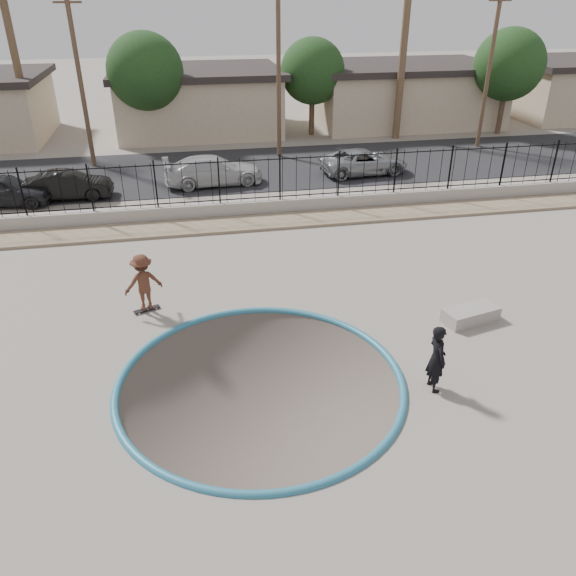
% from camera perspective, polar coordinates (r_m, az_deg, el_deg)
% --- Properties ---
extents(ground, '(120.00, 120.00, 2.20)m').
position_cam_1_polar(ground, '(25.67, -7.00, 6.26)').
color(ground, gray).
rests_on(ground, ground).
extents(bowl_pit, '(6.84, 6.84, 1.80)m').
position_cam_1_polar(bowl_pit, '(13.77, -2.81, -9.56)').
color(bowl_pit, '#50453D').
rests_on(bowl_pit, ground).
extents(coping_ring, '(7.04, 7.04, 0.20)m').
position_cam_1_polar(coping_ring, '(13.77, -2.81, -9.56)').
color(coping_ring, teal).
rests_on(coping_ring, ground).
extents(rock_strip, '(42.00, 1.60, 0.11)m').
position_cam_1_polar(rock_strip, '(22.65, -6.59, 6.37)').
color(rock_strip, '#9E8867').
rests_on(rock_strip, ground).
extents(retaining_wall, '(42.00, 0.45, 0.60)m').
position_cam_1_polar(retaining_wall, '(23.59, -6.86, 7.90)').
color(retaining_wall, '#A29B8E').
rests_on(retaining_wall, ground).
extents(fence, '(40.00, 0.04, 1.80)m').
position_cam_1_polar(fence, '(23.20, -7.03, 10.67)').
color(fence, black).
rests_on(fence, retaining_wall).
extents(street, '(90.00, 8.00, 0.04)m').
position_cam_1_polar(street, '(30.03, -7.91, 11.74)').
color(street, black).
rests_on(street, ground).
extents(house_center, '(10.60, 8.60, 3.90)m').
position_cam_1_polar(house_center, '(38.86, -9.10, 18.39)').
color(house_center, tan).
rests_on(house_center, ground).
extents(house_east, '(12.60, 8.60, 3.90)m').
position_cam_1_polar(house_east, '(41.77, 11.56, 18.86)').
color(house_east, tan).
rests_on(house_east, ground).
extents(palm_mid, '(2.30, 2.30, 9.30)m').
position_cam_1_polar(palm_mid, '(36.86, -26.57, 22.92)').
color(palm_mid, brown).
rests_on(palm_mid, ground).
extents(palm_right, '(2.30, 2.30, 10.30)m').
position_cam_1_polar(palm_right, '(36.36, 12.01, 26.01)').
color(palm_right, brown).
rests_on(palm_right, ground).
extents(utility_pole_left, '(1.70, 0.24, 9.00)m').
position_cam_1_polar(utility_pole_left, '(31.36, -20.47, 19.82)').
color(utility_pole_left, '#473323').
rests_on(utility_pole_left, ground).
extents(utility_pole_mid, '(1.70, 0.24, 9.50)m').
position_cam_1_polar(utility_pole_mid, '(31.45, -0.97, 21.93)').
color(utility_pole_mid, '#473323').
rests_on(utility_pole_mid, ground).
extents(utility_pole_right, '(1.70, 0.24, 9.00)m').
position_cam_1_polar(utility_pole_right, '(35.56, 19.85, 20.74)').
color(utility_pole_right, '#473323').
rests_on(utility_pole_right, ground).
extents(street_tree_left, '(4.32, 4.32, 6.36)m').
position_cam_1_polar(street_tree_left, '(35.09, -14.31, 20.54)').
color(street_tree_left, '#473323').
rests_on(street_tree_left, ground).
extents(street_tree_mid, '(3.96, 3.96, 5.83)m').
position_cam_1_polar(street_tree_mid, '(37.05, 2.51, 21.13)').
color(street_tree_mid, '#473323').
rests_on(street_tree_mid, ground).
extents(street_tree_right, '(4.32, 4.32, 6.36)m').
position_cam_1_polar(street_tree_right, '(39.69, 21.56, 20.35)').
color(street_tree_right, '#473323').
rests_on(street_tree_right, ground).
extents(skater, '(1.25, 0.94, 1.71)m').
position_cam_1_polar(skater, '(16.69, -14.46, 0.27)').
color(skater, brown).
rests_on(skater, ground).
extents(skateboard, '(0.79, 0.46, 0.07)m').
position_cam_1_polar(skateboard, '(17.06, -14.14, -2.10)').
color(skateboard, black).
rests_on(skateboard, ground).
extents(videographer, '(0.44, 0.64, 1.71)m').
position_cam_1_polar(videographer, '(13.53, 14.86, -6.91)').
color(videographer, black).
rests_on(videographer, ground).
extents(concrete_ledge, '(1.72, 1.05, 0.40)m').
position_cam_1_polar(concrete_ledge, '(16.83, 18.05, -2.58)').
color(concrete_ledge, gray).
rests_on(concrete_ledge, ground).
extents(car_a, '(4.09, 1.99, 1.34)m').
position_cam_1_polar(car_a, '(27.44, -26.84, 8.89)').
color(car_a, black).
rests_on(car_a, street).
extents(car_b, '(3.79, 1.34, 1.24)m').
position_cam_1_polar(car_b, '(27.16, -21.44, 9.70)').
color(car_b, black).
rests_on(car_b, street).
extents(car_c, '(4.80, 2.29, 1.35)m').
position_cam_1_polar(car_c, '(27.55, -7.58, 11.76)').
color(car_c, '#B8B8BA').
rests_on(car_c, street).
extents(car_d, '(4.58, 2.41, 1.23)m').
position_cam_1_polar(car_d, '(29.26, 7.72, 12.60)').
color(car_d, '#919599').
rests_on(car_d, street).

